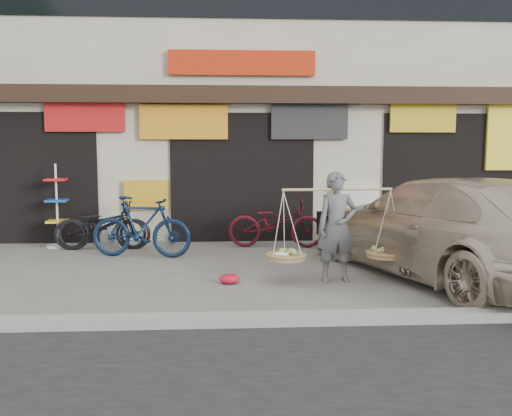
{
  "coord_description": "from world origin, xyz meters",
  "views": [
    {
      "loc": [
        -0.36,
        -7.88,
        1.97
      ],
      "look_at": [
        0.14,
        0.9,
        0.99
      ],
      "focal_mm": 38.0,
      "sensor_mm": 36.0,
      "label": 1
    }
  ],
  "objects": [
    {
      "name": "bike_3",
      "position": [
        -2.71,
        2.7,
        0.47
      ],
      "size": [
        1.78,
        0.65,
        0.93
      ],
      "primitive_type": "imported",
      "rotation": [
        0.0,
        0.0,
        1.59
      ],
      "color": "black",
      "rests_on": "ground"
    },
    {
      "name": "kerb",
      "position": [
        0.0,
        -2.0,
        0.06
      ],
      "size": [
        70.0,
        0.25,
        0.12
      ],
      "primitive_type": "cube",
      "color": "gray",
      "rests_on": "ground"
    },
    {
      "name": "bike_1",
      "position": [
        -1.88,
        1.89,
        0.56
      ],
      "size": [
        1.91,
        0.86,
        1.11
      ],
      "primitive_type": "imported",
      "rotation": [
        0.0,
        0.0,
        1.38
      ],
      "color": "#11223E",
      "rests_on": "ground"
    },
    {
      "name": "display_rack",
      "position": [
        -3.71,
        3.02,
        0.67
      ],
      "size": [
        0.46,
        0.46,
        1.66
      ],
      "rotation": [
        0.0,
        0.0,
        0.1
      ],
      "color": "silver",
      "rests_on": "ground"
    },
    {
      "name": "bike_2",
      "position": [
        0.64,
        2.74,
        0.49
      ],
      "size": [
        1.94,
        0.87,
        0.99
      ],
      "primitive_type": "imported",
      "rotation": [
        0.0,
        0.0,
        1.46
      ],
      "color": "#4C0D16",
      "rests_on": "ground"
    },
    {
      "name": "suv",
      "position": [
        2.99,
        0.11,
        0.77
      ],
      "size": [
        3.72,
        5.74,
        1.55
      ],
      "rotation": [
        0.0,
        0.0,
        3.46
      ],
      "color": "beige",
      "rests_on": "ground"
    },
    {
      "name": "street_vendor",
      "position": [
        1.28,
        -0.07,
        0.75
      ],
      "size": [
        2.07,
        0.65,
        1.63
      ],
      "rotation": [
        0.0,
        0.0,
        0.06
      ],
      "color": "slate",
      "rests_on": "ground"
    },
    {
      "name": "ground",
      "position": [
        0.0,
        0.0,
        0.0
      ],
      "size": [
        70.0,
        70.0,
        0.0
      ],
      "primitive_type": "plane",
      "color": "slate",
      "rests_on": "ground"
    },
    {
      "name": "red_bag",
      "position": [
        -0.31,
        -0.13,
        0.07
      ],
      "size": [
        0.31,
        0.25,
        0.14
      ],
      "primitive_type": "ellipsoid",
      "color": "red",
      "rests_on": "ground"
    },
    {
      "name": "bike_0",
      "position": [
        -2.79,
        2.7,
        0.47
      ],
      "size": [
        1.78,
        0.65,
        0.93
      ],
      "primitive_type": "imported",
      "rotation": [
        0.0,
        0.0,
        1.59
      ],
      "color": "black",
      "rests_on": "ground"
    },
    {
      "name": "shophouse_block",
      "position": [
        -0.0,
        6.42,
        3.45
      ],
      "size": [
        14.0,
        6.32,
        7.0
      ],
      "color": "beige",
      "rests_on": "ground"
    }
  ]
}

